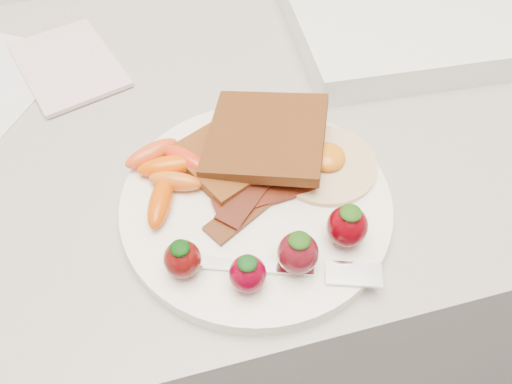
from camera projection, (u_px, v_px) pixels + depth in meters
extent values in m
cube|color=gray|center=(234.00, 283.00, 0.96)|extent=(2.00, 0.60, 0.90)
cylinder|color=white|center=(256.00, 203.00, 0.50)|extent=(0.27, 0.27, 0.02)
cube|color=#4E1D0C|center=(229.00, 156.00, 0.52)|extent=(0.12, 0.12, 0.01)
cube|color=#351E08|center=(266.00, 136.00, 0.52)|extent=(0.16, 0.16, 0.03)
cylinder|color=beige|center=(325.00, 164.00, 0.52)|extent=(0.11, 0.11, 0.01)
ellipsoid|color=orange|center=(327.00, 157.00, 0.51)|extent=(0.04, 0.04, 0.02)
cube|color=#350F05|center=(251.00, 205.00, 0.49)|extent=(0.10, 0.07, 0.00)
cube|color=#390807|center=(265.00, 194.00, 0.49)|extent=(0.11, 0.04, 0.00)
cube|color=black|center=(255.00, 187.00, 0.50)|extent=(0.09, 0.09, 0.00)
ellipsoid|color=#DD4D00|center=(168.00, 166.00, 0.51)|extent=(0.07, 0.03, 0.02)
ellipsoid|color=#D35913|center=(175.00, 181.00, 0.50)|extent=(0.06, 0.04, 0.02)
ellipsoid|color=#CA4500|center=(160.00, 202.00, 0.48)|extent=(0.04, 0.07, 0.02)
ellipsoid|color=red|center=(186.00, 159.00, 0.51)|extent=(0.06, 0.06, 0.02)
ellipsoid|color=#D94718|center=(152.00, 153.00, 0.52)|extent=(0.06, 0.04, 0.02)
ellipsoid|color=#550908|center=(183.00, 259.00, 0.43)|extent=(0.03, 0.03, 0.04)
ellipsoid|color=black|center=(180.00, 248.00, 0.42)|extent=(0.02, 0.02, 0.01)
ellipsoid|color=#650013|center=(248.00, 274.00, 0.42)|extent=(0.03, 0.03, 0.04)
ellipsoid|color=#0B370C|center=(247.00, 263.00, 0.41)|extent=(0.02, 0.02, 0.01)
ellipsoid|color=#5A0B14|center=(298.00, 253.00, 0.43)|extent=(0.04, 0.04, 0.04)
ellipsoid|color=#174009|center=(300.00, 240.00, 0.42)|extent=(0.02, 0.02, 0.01)
ellipsoid|color=#5A0007|center=(347.00, 226.00, 0.45)|extent=(0.04, 0.04, 0.04)
ellipsoid|color=#1B430B|center=(351.00, 213.00, 0.43)|extent=(0.02, 0.02, 0.01)
cube|color=white|center=(247.00, 265.00, 0.45)|extent=(0.12, 0.05, 0.00)
cube|color=silver|center=(354.00, 274.00, 0.44)|extent=(0.05, 0.04, 0.00)
cube|color=beige|center=(68.00, 65.00, 0.64)|extent=(0.15, 0.19, 0.01)
cube|color=white|center=(412.00, 17.00, 0.68)|extent=(0.34, 0.28, 0.04)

